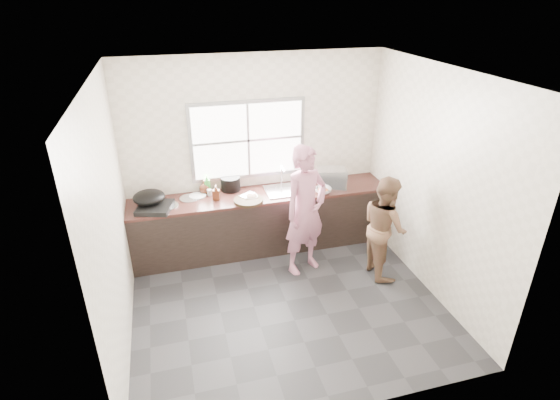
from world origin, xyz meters
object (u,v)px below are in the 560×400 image
object	(u,v)px
bowl_mince	(250,197)
dish_rack	(331,179)
bottle_brown_short	(205,187)
glass_jar	(209,193)
plate_food	(198,196)
woman	(305,215)
burner	(155,207)
pot_lid_left	(168,206)
wok	(149,197)
person_side	(384,226)
cutting_board	(248,200)
bottle_brown_tall	(216,193)
bottle_green	(207,184)
black_pot	(231,184)
bowl_crabs	(323,191)
pot_lid_right	(190,198)
bowl_held	(298,194)

from	to	relation	value
bowl_mince	dish_rack	size ratio (longest dim) A/B	0.48
bottle_brown_short	glass_jar	size ratio (longest dim) A/B	2.00
plate_food	woman	bearing A→B (deg)	-32.23
burner	pot_lid_left	distance (m)	0.17
bottle_brown_short	pot_lid_left	size ratio (longest dim) A/B	0.63
bowl_mince	wok	xyz separation A→B (m)	(-1.31, 0.11, 0.11)
person_side	dish_rack	xyz separation A→B (m)	(-0.38, 0.92, 0.33)
woman	person_side	xyz separation A→B (m)	(0.96, -0.34, -0.13)
wok	dish_rack	size ratio (longest dim) A/B	1.02
wok	pot_lid_left	distance (m)	0.26
cutting_board	bottle_brown_tall	world-z (taller)	bottle_brown_tall
bottle_green	dish_rack	world-z (taller)	dish_rack
wok	bottle_brown_short	bearing A→B (deg)	17.66
pot_lid_left	bottle_green	bearing A→B (deg)	27.25
black_pot	glass_jar	bearing A→B (deg)	-161.46
bowl_mince	bottle_brown_tall	distance (m)	0.46
black_pot	glass_jar	distance (m)	0.33
woman	bottle_brown_short	bearing A→B (deg)	120.57
bowl_crabs	black_pot	xyz separation A→B (m)	(-1.22, 0.43, 0.07)
bottle_brown_tall	dish_rack	world-z (taller)	dish_rack
bottle_green	bottle_brown_short	size ratio (longest dim) A/B	1.49
woman	wok	bearing A→B (deg)	138.93
bowl_mince	pot_lid_right	bearing A→B (deg)	164.89
person_side	bottle_brown_tall	distance (m)	2.25
woman	glass_jar	size ratio (longest dim) A/B	18.38
woman	bottle_green	size ratio (longest dim) A/B	6.15
bowl_held	pot_lid_left	distance (m)	1.74
cutting_board	pot_lid_left	distance (m)	1.06
person_side	bowl_crabs	size ratio (longest dim) A/B	7.46
black_pot	bottle_brown_tall	distance (m)	0.34
pot_lid_left	person_side	bearing A→B (deg)	-19.81
woman	wok	distance (m)	2.03
bottle_brown_short	glass_jar	xyz separation A→B (m)	(0.05, -0.10, -0.04)
woman	pot_lid_right	distance (m)	1.59
person_side	bottle_green	distance (m)	2.45
woman	bowl_held	xyz separation A→B (m)	(0.04, 0.48, 0.08)
person_side	bowl_crabs	xyz separation A→B (m)	(-0.54, 0.81, 0.21)
bowl_held	pot_lid_left	bearing A→B (deg)	175.38
plate_food	person_side	bearing A→B (deg)	-27.14
black_pot	bottle_green	bearing A→B (deg)	180.00
plate_food	glass_jar	world-z (taller)	glass_jar
burner	wok	distance (m)	0.16
pot_lid_left	bowl_crabs	bearing A→B (deg)	-4.02
pot_lid_left	plate_food	bearing A→B (deg)	25.39
pot_lid_left	pot_lid_right	bearing A→B (deg)	26.81
bottle_brown_tall	burner	bearing A→B (deg)	-172.94
black_pot	bowl_crabs	bearing A→B (deg)	-19.55
bottle_green	glass_jar	world-z (taller)	bottle_green
dish_rack	pot_lid_right	world-z (taller)	dish_rack
bowl_held	glass_jar	bearing A→B (deg)	164.53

